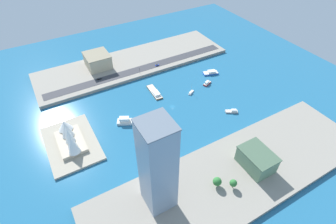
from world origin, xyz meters
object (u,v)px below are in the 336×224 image
Objects in this scene: sailboat_small_white at (191,92)px; ferry_white_commuter at (126,121)px; hatchback_blue at (157,65)px; traffic_light_waterfront at (140,70)px; catamaran_blue at (211,73)px; tugboat_red at (207,83)px; patrol_launch_navy at (164,137)px; tower_tall_glass at (158,168)px; office_block_beige at (98,60)px; terminal_long_green at (257,159)px; yacht_sleek_gray at (232,111)px; opera_landmark at (69,136)px; suv_black at (99,79)px; barge_flat_brown at (155,92)px.

sailboat_small_white is 80.47m from ferry_white_commuter.
hatchback_blue is 0.76× the size of traffic_light_waterfront.
tugboat_red is (-15.43, 16.51, -0.08)m from catamaran_blue.
hatchback_blue is at bearing -80.13° from traffic_light_waterfront.
tower_tall_glass is (-54.30, 34.52, 40.52)m from patrol_launch_navy.
ferry_white_commuter is 101.49m from hatchback_blue.
office_block_beige reaches higher than tugboat_red.
terminal_long_green is 0.37× the size of tower_tall_glass.
terminal_long_green is at bearing -98.09° from tower_tall_glass.
patrol_launch_navy is at bearing 166.91° from traffic_light_waterfront.
ferry_white_commuter is at bearing 68.61° from yacht_sleek_gray.
office_block_beige is 0.69× the size of opera_landmark.
ferry_white_commuter is 53.66m from opera_landmark.
suv_black is at bearing 21.04° from terminal_long_green.
barge_flat_brown is at bearing -73.76° from opera_landmark.
opera_landmark is at bearing 146.19° from suv_black.
opera_landmark reaches higher than sailboat_small_white.
sailboat_small_white is (-20.47, 41.91, -0.63)m from catamaran_blue.
suv_black is at bearing 58.30° from tugboat_red.
terminal_long_green is at bearing 162.32° from tugboat_red.
tower_tall_glass reaches higher than barge_flat_brown.
yacht_sleek_gray is 118.30m from traffic_light_waterfront.
barge_flat_brown is 131.24m from terminal_long_green.
yacht_sleek_gray is at bearing -148.23° from office_block_beige.
tower_tall_glass is (-97.64, 92.35, 40.66)m from sailboat_small_white.
suv_black is at bearing -33.81° from opera_landmark.
hatchback_blue is (106.93, -49.48, 3.38)m from patrol_launch_navy.
hatchback_blue is 0.11× the size of opera_landmark.
ferry_white_commuter reaches higher than catamaran_blue.
tugboat_red is 120.32m from terminal_long_green.
hatchback_blue is (43.12, 50.26, 2.88)m from catamaran_blue.
office_block_beige reaches higher than yacht_sleek_gray.
barge_flat_brown is 68.12m from suv_black.
patrol_launch_navy is 81.44m from terminal_long_green.
hatchback_blue is (110.34, 26.70, 3.25)m from yacht_sleek_gray.
tugboat_red is (51.80, -7.05, 0.30)m from yacht_sleek_gray.
catamaran_blue reaches higher than yacht_sleek_gray.
tower_tall_glass is (-195.74, 21.00, 29.82)m from office_block_beige.
patrol_launch_navy is at bearing 126.85° from sailboat_small_white.
tower_tall_glass is (-102.69, 117.75, 40.10)m from tugboat_red.
terminal_long_green is 0.64× the size of opera_landmark.
hatchback_blue is (172.80, -2.68, -6.80)m from terminal_long_green.
yacht_sleek_gray is 0.44× the size of barge_flat_brown.
terminal_long_green reaches higher than suv_black.
hatchback_blue is at bearing 13.60° from yacht_sleek_gray.
yacht_sleek_gray is 156.33m from opera_landmark.
yacht_sleek_gray is at bearing 172.25° from tugboat_red.
office_block_beige is 6.18× the size of hatchback_blue.
office_block_beige is 72.21m from hatchback_blue.
hatchback_blue is at bearing 29.96° from tugboat_red.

